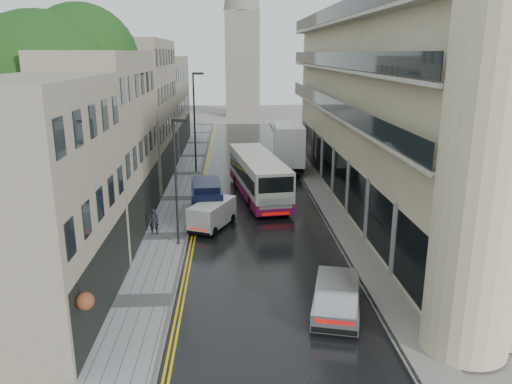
{
  "coord_description": "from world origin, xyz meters",
  "views": [
    {
      "loc": [
        -1.79,
        -9.91,
        11.01
      ],
      "look_at": [
        -0.34,
        18.0,
        3.19
      ],
      "focal_mm": 35.0,
      "sensor_mm": 36.0,
      "label": 1
    }
  ],
  "objects_px": {
    "navy_van": "(193,205)",
    "lamp_post_far": "(195,123)",
    "tree_near": "(48,124)",
    "white_lorry": "(276,150)",
    "white_van": "(191,219)",
    "cream_bus": "(250,188)",
    "silver_hatchback": "(313,311)",
    "pedestrian": "(154,221)",
    "tree_far": "(106,111)",
    "lamp_post_near": "(176,184)"
  },
  "relations": [
    {
      "from": "navy_van",
      "to": "lamp_post_far",
      "type": "bearing_deg",
      "value": 88.37
    },
    {
      "from": "tree_near",
      "to": "navy_van",
      "type": "distance_m",
      "value": 10.09
    },
    {
      "from": "white_lorry",
      "to": "white_van",
      "type": "distance_m",
      "value": 16.92
    },
    {
      "from": "cream_bus",
      "to": "silver_hatchback",
      "type": "relative_size",
      "value": 2.73
    },
    {
      "from": "cream_bus",
      "to": "white_van",
      "type": "bearing_deg",
      "value": -139.02
    },
    {
      "from": "silver_hatchback",
      "to": "cream_bus",
      "type": "bearing_deg",
      "value": 110.61
    },
    {
      "from": "silver_hatchback",
      "to": "lamp_post_far",
      "type": "distance_m",
      "value": 29.28
    },
    {
      "from": "cream_bus",
      "to": "lamp_post_far",
      "type": "distance_m",
      "value": 13.21
    },
    {
      "from": "pedestrian",
      "to": "lamp_post_far",
      "type": "bearing_deg",
      "value": -103.7
    },
    {
      "from": "white_van",
      "to": "pedestrian",
      "type": "bearing_deg",
      "value": -146.42
    },
    {
      "from": "silver_hatchback",
      "to": "white_van",
      "type": "bearing_deg",
      "value": 130.28
    },
    {
      "from": "tree_far",
      "to": "white_van",
      "type": "distance_m",
      "value": 16.13
    },
    {
      "from": "cream_bus",
      "to": "lamp_post_far",
      "type": "height_order",
      "value": "lamp_post_far"
    },
    {
      "from": "white_lorry",
      "to": "lamp_post_near",
      "type": "xyz_separation_m",
      "value": [
        -7.4,
        -17.6,
        1.5
      ]
    },
    {
      "from": "tree_far",
      "to": "white_van",
      "type": "height_order",
      "value": "tree_far"
    },
    {
      "from": "cream_bus",
      "to": "silver_hatchback",
      "type": "distance_m",
      "value": 16.43
    },
    {
      "from": "tree_far",
      "to": "lamp_post_far",
      "type": "relative_size",
      "value": 1.36
    },
    {
      "from": "pedestrian",
      "to": "tree_near",
      "type": "bearing_deg",
      "value": -12.41
    },
    {
      "from": "tree_far",
      "to": "lamp_post_near",
      "type": "xyz_separation_m",
      "value": [
        7.27,
        -15.18,
        -2.44
      ]
    },
    {
      "from": "cream_bus",
      "to": "white_lorry",
      "type": "bearing_deg",
      "value": 66.84
    },
    {
      "from": "tree_near",
      "to": "white_van",
      "type": "distance_m",
      "value": 10.18
    },
    {
      "from": "cream_bus",
      "to": "lamp_post_near",
      "type": "height_order",
      "value": "lamp_post_near"
    },
    {
      "from": "pedestrian",
      "to": "white_van",
      "type": "bearing_deg",
      "value": -179.29
    },
    {
      "from": "tree_far",
      "to": "navy_van",
      "type": "bearing_deg",
      "value": -55.02
    },
    {
      "from": "cream_bus",
      "to": "white_lorry",
      "type": "distance_m",
      "value": 11.27
    },
    {
      "from": "tree_near",
      "to": "lamp_post_near",
      "type": "distance_m",
      "value": 8.49
    },
    {
      "from": "tree_far",
      "to": "pedestrian",
      "type": "bearing_deg",
      "value": -67.28
    },
    {
      "from": "navy_van",
      "to": "lamp_post_far",
      "type": "height_order",
      "value": "lamp_post_far"
    },
    {
      "from": "cream_bus",
      "to": "lamp_post_near",
      "type": "bearing_deg",
      "value": -132.44
    },
    {
      "from": "cream_bus",
      "to": "white_lorry",
      "type": "xyz_separation_m",
      "value": [
        2.87,
        10.88,
        0.65
      ]
    },
    {
      "from": "cream_bus",
      "to": "navy_van",
      "type": "distance_m",
      "value": 4.84
    },
    {
      "from": "lamp_post_far",
      "to": "tree_near",
      "type": "bearing_deg",
      "value": -106.74
    },
    {
      "from": "navy_van",
      "to": "lamp_post_near",
      "type": "relative_size",
      "value": 0.69
    },
    {
      "from": "tree_near",
      "to": "silver_hatchback",
      "type": "height_order",
      "value": "tree_near"
    },
    {
      "from": "tree_far",
      "to": "silver_hatchback",
      "type": "xyz_separation_m",
      "value": [
        13.71,
        -24.76,
        -5.39
      ]
    },
    {
      "from": "cream_bus",
      "to": "white_van",
      "type": "height_order",
      "value": "cream_bus"
    },
    {
      "from": "cream_bus",
      "to": "navy_van",
      "type": "bearing_deg",
      "value": -152.49
    },
    {
      "from": "pedestrian",
      "to": "lamp_post_far",
      "type": "distance_m",
      "value": 17.38
    },
    {
      "from": "white_lorry",
      "to": "pedestrian",
      "type": "xyz_separation_m",
      "value": [
        -9.06,
        -15.82,
        -1.35
      ]
    },
    {
      "from": "cream_bus",
      "to": "tree_near",
      "type": "bearing_deg",
      "value": -167.86
    },
    {
      "from": "tree_near",
      "to": "cream_bus",
      "type": "relative_size",
      "value": 1.17
    },
    {
      "from": "silver_hatchback",
      "to": "lamp_post_near",
      "type": "distance_m",
      "value": 11.91
    },
    {
      "from": "tree_near",
      "to": "white_van",
      "type": "relative_size",
      "value": 3.53
    },
    {
      "from": "tree_near",
      "to": "pedestrian",
      "type": "relative_size",
      "value": 8.43
    },
    {
      "from": "white_lorry",
      "to": "pedestrian",
      "type": "distance_m",
      "value": 18.28
    },
    {
      "from": "navy_van",
      "to": "lamp_post_far",
      "type": "distance_m",
      "value": 15.2
    },
    {
      "from": "lamp_post_near",
      "to": "lamp_post_far",
      "type": "height_order",
      "value": "lamp_post_far"
    },
    {
      "from": "tree_far",
      "to": "navy_van",
      "type": "xyz_separation_m",
      "value": [
        7.9,
        -11.29,
        -4.91
      ]
    },
    {
      "from": "white_lorry",
      "to": "navy_van",
      "type": "height_order",
      "value": "white_lorry"
    },
    {
      "from": "navy_van",
      "to": "white_van",
      "type": "bearing_deg",
      "value": -94.64
    }
  ]
}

